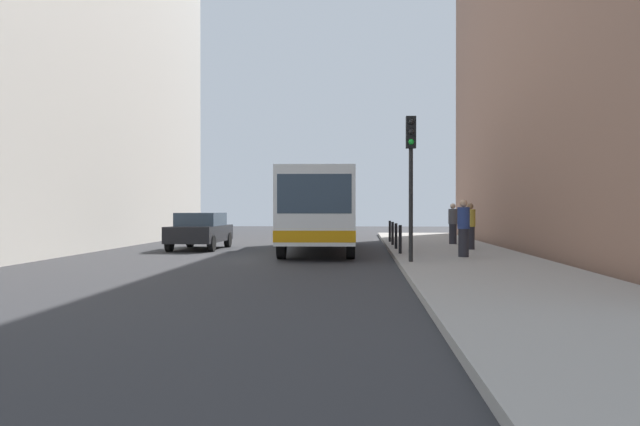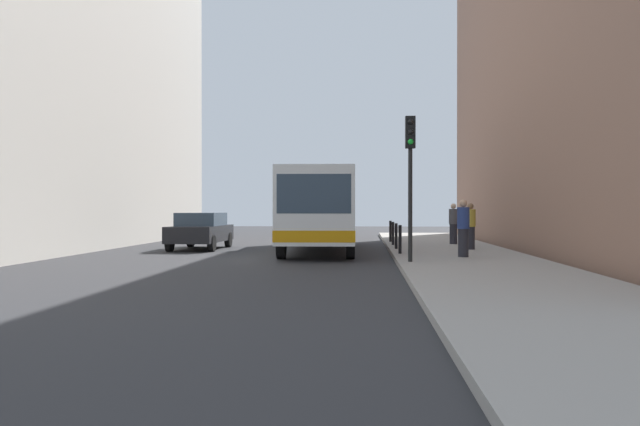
# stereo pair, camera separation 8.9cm
# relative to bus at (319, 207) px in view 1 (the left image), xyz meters

# --- Properties ---
(ground_plane) EXTENTS (80.00, 80.00, 0.00)m
(ground_plane) POSITION_rel_bus_xyz_m (-0.53, -4.23, -1.73)
(ground_plane) COLOR #2D2D30
(sidewalk) EXTENTS (4.40, 40.00, 0.15)m
(sidewalk) POSITION_rel_bus_xyz_m (4.87, -4.23, -1.65)
(sidewalk) COLOR #9E9991
(sidewalk) RESTS_ON ground
(building_left) EXTENTS (7.00, 32.00, 16.57)m
(building_left) POSITION_rel_bus_xyz_m (-12.03, -0.23, 6.56)
(building_left) COLOR #BCB7AD
(building_left) RESTS_ON ground
(building_right) EXTENTS (7.00, 32.00, 17.40)m
(building_right) POSITION_rel_bus_xyz_m (10.97, -0.23, 6.98)
(building_right) COLOR #936B56
(building_right) RESTS_ON ground
(bus) EXTENTS (2.91, 11.10, 3.00)m
(bus) POSITION_rel_bus_xyz_m (0.00, 0.00, 0.00)
(bus) COLOR white
(bus) RESTS_ON ground
(car_beside_bus) EXTENTS (1.89, 4.41, 1.48)m
(car_beside_bus) POSITION_rel_bus_xyz_m (-4.89, 0.89, -0.94)
(car_beside_bus) COLOR black
(car_beside_bus) RESTS_ON ground
(traffic_light) EXTENTS (0.28, 0.33, 4.10)m
(traffic_light) POSITION_rel_bus_xyz_m (3.02, -6.80, 1.28)
(traffic_light) COLOR black
(traffic_light) RESTS_ON sidewalk
(bollard_near) EXTENTS (0.11, 0.11, 0.95)m
(bollard_near) POSITION_rel_bus_xyz_m (2.92, -3.43, -1.10)
(bollard_near) COLOR black
(bollard_near) RESTS_ON sidewalk
(bollard_mid) EXTENTS (0.11, 0.11, 0.95)m
(bollard_mid) POSITION_rel_bus_xyz_m (2.92, -0.80, -1.10)
(bollard_mid) COLOR black
(bollard_mid) RESTS_ON sidewalk
(bollard_far) EXTENTS (0.11, 0.11, 0.95)m
(bollard_far) POSITION_rel_bus_xyz_m (2.92, 1.84, -1.10)
(bollard_far) COLOR black
(bollard_far) RESTS_ON sidewalk
(bollard_farthest) EXTENTS (0.11, 0.11, 0.95)m
(bollard_farthest) POSITION_rel_bus_xyz_m (2.92, 4.47, -1.10)
(bollard_farthest) COLOR black
(bollard_farthest) RESTS_ON sidewalk
(pedestrian_near_signal) EXTENTS (0.38, 0.38, 1.78)m
(pedestrian_near_signal) POSITION_rel_bus_xyz_m (4.79, -4.84, -0.68)
(pedestrian_near_signal) COLOR #26262D
(pedestrian_near_signal) RESTS_ON sidewalk
(pedestrian_mid_sidewalk) EXTENTS (0.38, 0.38, 1.70)m
(pedestrian_mid_sidewalk) POSITION_rel_bus_xyz_m (5.62, -0.99, -0.73)
(pedestrian_mid_sidewalk) COLOR #26262D
(pedestrian_mid_sidewalk) RESTS_ON sidewalk
(pedestrian_far_sidewalk) EXTENTS (0.38, 0.38, 1.72)m
(pedestrian_far_sidewalk) POSITION_rel_bus_xyz_m (5.51, 2.76, -0.72)
(pedestrian_far_sidewalk) COLOR #26262D
(pedestrian_far_sidewalk) RESTS_ON sidewalk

